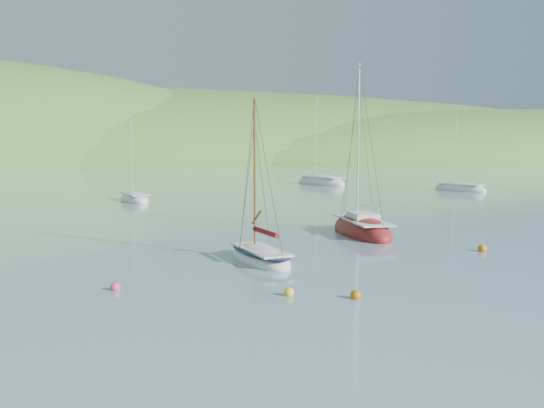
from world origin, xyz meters
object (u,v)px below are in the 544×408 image
object	(u,v)px
daysailer_white	(260,257)
sloop_red	(362,231)
distant_sloop_a	(135,200)
distant_sloop_d	(460,189)
distant_sloop_b	(321,183)

from	to	relation	value
daysailer_white	sloop_red	distance (m)	10.55
daysailer_white	sloop_red	xyz separation A→B (m)	(8.29, 6.52, 0.02)
sloop_red	distant_sloop_a	size ratio (longest dim) A/B	1.27
distant_sloop_a	distant_sloop_d	distance (m)	37.84
sloop_red	distant_sloop_b	bearing A→B (deg)	77.86
sloop_red	distant_sloop_b	xyz separation A→B (m)	(13.86, 43.15, -0.01)
sloop_red	distant_sloop_a	world-z (taller)	sloop_red
distant_sloop_a	distant_sloop_b	world-z (taller)	distant_sloop_b
daysailer_white	distant_sloop_a	xyz separation A→B (m)	(-3.82, 32.32, -0.04)
daysailer_white	distant_sloop_d	distance (m)	48.53
daysailer_white	distant_sloop_d	world-z (taller)	distant_sloop_d
daysailer_white	distant_sloop_d	size ratio (longest dim) A/B	0.85
distant_sloop_b	sloop_red	bearing A→B (deg)	-126.11
distant_sloop_b	distant_sloop_d	xyz separation A→B (m)	(11.79, -14.99, -0.04)
distant_sloop_d	distant_sloop_a	bearing A→B (deg)	162.21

